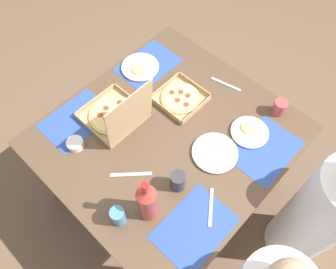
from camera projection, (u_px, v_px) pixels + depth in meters
ground_plane at (168, 187)px, 2.41m from camera, size 6.00×6.00×0.00m
dining_table at (168, 144)px, 1.87m from camera, size 1.24×1.17×0.74m
placemat_near_left at (148, 65)px, 2.04m from camera, size 0.36×0.26×0.00m
placemat_near_right at (76, 120)px, 1.83m from camera, size 0.36×0.26×0.00m
placemat_far_left at (265, 150)px, 1.73m from camera, size 0.36×0.26×0.00m
placemat_far_right at (195, 228)px, 1.52m from camera, size 0.36×0.26×0.00m
pizza_box_corner_left at (180, 98)px, 1.89m from camera, size 0.25×0.25×0.04m
pizza_box_center at (116, 115)px, 1.78m from camera, size 0.30×0.33×0.33m
plate_near_left at (215, 153)px, 1.71m from camera, size 0.24×0.24×0.02m
plate_middle at (249, 132)px, 1.78m from camera, size 0.20×0.20×0.03m
plate_far_left at (140, 68)px, 2.02m from camera, size 0.23×0.23×0.03m
soda_bottle at (147, 202)px, 1.45m from camera, size 0.09×0.09×0.32m
cup_red at (280, 107)px, 1.82m from camera, size 0.07×0.07×0.09m
cup_dark at (178, 181)px, 1.58m from camera, size 0.07×0.07×0.11m
cup_clear_left at (118, 216)px, 1.49m from camera, size 0.07×0.07×0.11m
condiment_bowl at (75, 144)px, 1.73m from camera, size 0.09×0.09×0.04m
knife_by_near_left at (131, 174)px, 1.66m from camera, size 0.16×0.16×0.00m
fork_by_far_left at (211, 207)px, 1.57m from camera, size 0.16×0.13×0.00m
fork_by_near_right at (226, 84)px, 1.96m from camera, size 0.06×0.19×0.00m
diner_left_seat at (319, 216)px, 1.77m from camera, size 0.32×0.32×1.15m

